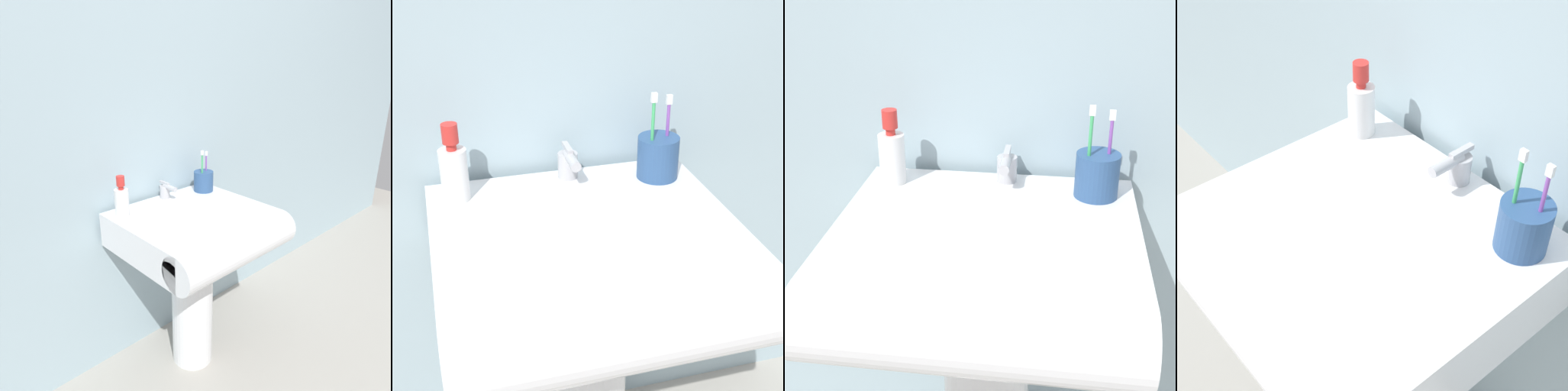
# 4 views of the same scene
# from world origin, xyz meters

# --- Properties ---
(sink_basin) EXTENTS (0.57, 0.54, 0.14)m
(sink_basin) POSITION_xyz_m (0.00, -0.05, 0.67)
(sink_basin) COLOR white
(sink_basin) RESTS_ON sink_pedestal
(faucet) EXTENTS (0.04, 0.10, 0.07)m
(faucet) POSITION_xyz_m (0.02, 0.19, 0.78)
(faucet) COLOR #B7B7BC
(faucet) RESTS_ON sink_basin
(toothbrush_cup) EXTENTS (0.09, 0.09, 0.19)m
(toothbrush_cup) POSITION_xyz_m (0.21, 0.15, 0.79)
(toothbrush_cup) COLOR #2D5184
(toothbrush_cup) RESTS_ON sink_basin
(soap_bottle) EXTENTS (0.06, 0.06, 0.16)m
(soap_bottle) POSITION_xyz_m (-0.22, 0.16, 0.80)
(soap_bottle) COLOR white
(soap_bottle) RESTS_ON sink_basin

